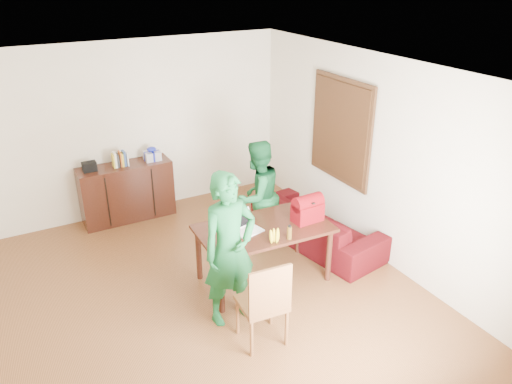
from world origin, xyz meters
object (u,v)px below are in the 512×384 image
red_bag (308,211)px  sofa (317,224)px  chair (262,318)px  bottle (289,232)px  laptop (248,229)px  table (264,234)px  person_near (230,249)px  person_far (257,196)px

red_bag → sofa: red_bag is taller
chair → bottle: (0.69, 0.60, 0.55)m
laptop → bottle: 0.51m
chair → sofa: (1.68, 1.41, 0.00)m
table → bottle: bearing=-70.0°
person_near → red_bag: bearing=9.0°
chair → person_far: size_ratio=0.65×
person_far → sofa: bearing=141.0°
person_near → bottle: person_near is taller
laptop → bottle: size_ratio=2.05×
person_near → sofa: (1.80, 0.89, -0.59)m
chair → person_far: bearing=67.5°
laptop → person_far: bearing=41.5°
person_near → laptop: size_ratio=4.87×
person_near → bottle: (0.81, 0.08, -0.04)m
table → sofa: bearing=23.7°
table → chair: bearing=-117.5°
laptop → person_near: bearing=-149.4°
sofa → bottle: bearing=119.6°
bottle → person_far: bearing=80.1°
bottle → sofa: bottle is taller
red_bag → person_near: bearing=-167.2°
red_bag → sofa: size_ratio=0.18×
table → laptop: laptop is taller
red_bag → sofa: (0.56, 0.54, -0.60)m
laptop → red_bag: size_ratio=0.98×
table → sofa: table is taller
red_bag → table: bearing=165.4°
chair → person_near: bearing=107.1°
chair → bottle: chair is taller
sofa → table: bearing=101.2°
person_near → red_bag: 1.29m
chair → red_bag: 1.54m
bottle → laptop: bearing=132.9°
chair → laptop: chair is taller
person_far → red_bag: (0.24, -0.87, 0.11)m
bottle → red_bag: 0.51m
person_near → bottle: size_ratio=9.96×
bottle → red_bag: red_bag is taller
table → person_near: size_ratio=0.93×
table → person_far: person_far is taller
person_near → sofa: size_ratio=0.87×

